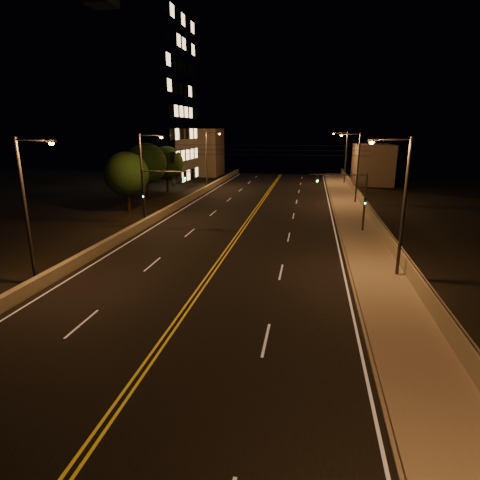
% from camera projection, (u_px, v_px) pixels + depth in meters
% --- Properties ---
extents(road, '(18.00, 120.00, 0.02)m').
position_uv_depth(road, '(217.00, 266.00, 27.79)').
color(road, black).
rests_on(road, ground).
extents(sidewalk, '(3.60, 120.00, 0.30)m').
position_uv_depth(sidewalk, '(379.00, 273.00, 25.95)').
color(sidewalk, slate).
rests_on(sidewalk, ground).
extents(curb, '(0.14, 120.00, 0.15)m').
position_uv_depth(curb, '(349.00, 272.00, 26.28)').
color(curb, slate).
rests_on(curb, ground).
extents(parapet_wall, '(0.30, 120.00, 1.00)m').
position_uv_depth(parapet_wall, '(407.00, 265.00, 25.50)').
color(parapet_wall, gray).
rests_on(parapet_wall, sidewalk).
extents(jersey_barrier, '(0.45, 120.00, 0.79)m').
position_uv_depth(jersey_barrier, '(91.00, 253.00, 29.24)').
color(jersey_barrier, gray).
rests_on(jersey_barrier, ground).
extents(distant_building_right, '(6.00, 10.00, 6.66)m').
position_uv_depth(distant_building_right, '(372.00, 164.00, 68.89)').
color(distant_building_right, slate).
rests_on(distant_building_right, ground).
extents(distant_building_left, '(8.00, 8.00, 9.23)m').
position_uv_depth(distant_building_left, '(201.00, 152.00, 81.15)').
color(distant_building_left, slate).
rests_on(distant_building_left, ground).
extents(parapet_rail, '(0.06, 120.00, 0.06)m').
position_uv_depth(parapet_rail, '(408.00, 257.00, 25.36)').
color(parapet_rail, black).
rests_on(parapet_rail, parapet_wall).
extents(lane_markings, '(17.32, 116.00, 0.00)m').
position_uv_depth(lane_markings, '(216.00, 266.00, 27.72)').
color(lane_markings, silver).
rests_on(lane_markings, road).
extents(streetlight_1, '(2.55, 0.28, 8.73)m').
position_uv_depth(streetlight_1, '(400.00, 199.00, 24.15)').
color(streetlight_1, '#2D2D33').
rests_on(streetlight_1, ground).
extents(streetlight_2, '(2.55, 0.28, 8.73)m').
position_uv_depth(streetlight_2, '(356.00, 164.00, 49.04)').
color(streetlight_2, '#2D2D33').
rests_on(streetlight_2, ground).
extents(streetlight_3, '(2.55, 0.28, 8.73)m').
position_uv_depth(streetlight_3, '(344.00, 154.00, 66.75)').
color(streetlight_3, '#2D2D33').
rests_on(streetlight_3, ground).
extents(streetlight_4, '(2.55, 0.28, 8.73)m').
position_uv_depth(streetlight_4, '(29.00, 202.00, 23.24)').
color(streetlight_4, '#2D2D33').
rests_on(streetlight_4, ground).
extents(streetlight_5, '(2.55, 0.28, 8.73)m').
position_uv_depth(streetlight_5, '(144.00, 172.00, 39.21)').
color(streetlight_5, '#2D2D33').
rests_on(streetlight_5, ground).
extents(streetlight_6, '(2.55, 0.28, 8.73)m').
position_uv_depth(streetlight_6, '(208.00, 156.00, 63.01)').
color(streetlight_6, '#2D2D33').
rests_on(streetlight_6, ground).
extents(traffic_signal_right, '(5.11, 0.31, 5.46)m').
position_uv_depth(traffic_signal_right, '(353.00, 195.00, 35.62)').
color(traffic_signal_right, '#2D2D33').
rests_on(traffic_signal_right, ground).
extents(traffic_signal_left, '(5.11, 0.31, 5.46)m').
position_uv_depth(traffic_signal_left, '(154.00, 189.00, 38.72)').
color(traffic_signal_left, '#2D2D33').
rests_on(traffic_signal_left, ground).
extents(overhead_wires, '(22.00, 0.03, 0.83)m').
position_uv_depth(overhead_wires, '(240.00, 150.00, 34.83)').
color(overhead_wires, black).
extents(building_tower, '(24.00, 15.00, 27.75)m').
position_uv_depth(building_tower, '(109.00, 101.00, 62.28)').
color(building_tower, slate).
rests_on(building_tower, ground).
extents(tree_0, '(4.98, 4.98, 6.75)m').
position_uv_depth(tree_0, '(127.00, 174.00, 44.99)').
color(tree_0, black).
rests_on(tree_0, ground).
extents(tree_1, '(5.45, 5.45, 7.38)m').
position_uv_depth(tree_1, '(147.00, 163.00, 54.40)').
color(tree_1, black).
rests_on(tree_1, ground).
extents(tree_2, '(4.99, 4.99, 6.76)m').
position_uv_depth(tree_2, '(167.00, 163.00, 59.59)').
color(tree_2, black).
rests_on(tree_2, ground).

